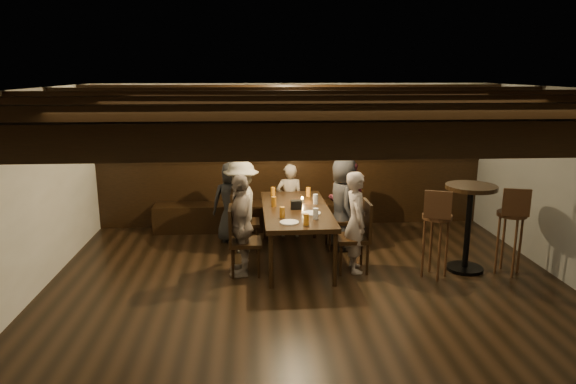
{
  "coord_description": "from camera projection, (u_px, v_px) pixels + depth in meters",
  "views": [
    {
      "loc": [
        -0.66,
        -5.07,
        2.6
      ],
      "look_at": [
        -0.22,
        1.3,
        1.09
      ],
      "focal_mm": 32.0,
      "sensor_mm": 36.0,
      "label": 1
    }
  ],
  "objects": [
    {
      "name": "room",
      "position": [
        279.0,
        178.0,
        7.45
      ],
      "size": [
        7.0,
        7.0,
        7.0
      ],
      "color": "black",
      "rests_on": "ground"
    },
    {
      "name": "dining_table",
      "position": [
        296.0,
        212.0,
        7.08
      ],
      "size": [
        0.93,
        2.02,
        0.75
      ],
      "rotation": [
        0.0,
        0.0,
        0.01
      ],
      "color": "black",
      "rests_on": "floor"
    },
    {
      "name": "chair_left_near",
      "position": [
        244.0,
        233.0,
        7.56
      ],
      "size": [
        0.41,
        0.41,
        0.89
      ],
      "rotation": [
        0.0,
        0.0,
        -1.56
      ],
      "color": "black",
      "rests_on": "floor"
    },
    {
      "name": "chair_left_far",
      "position": [
        244.0,
        253.0,
        6.68
      ],
      "size": [
        0.42,
        0.42,
        0.9
      ],
      "rotation": [
        0.0,
        0.0,
        -1.56
      ],
      "color": "black",
      "rests_on": "floor"
    },
    {
      "name": "chair_right_near",
      "position": [
        341.0,
        230.0,
        7.67
      ],
      "size": [
        0.42,
        0.42,
        0.91
      ],
      "rotation": [
        0.0,
        0.0,
        1.58
      ],
      "color": "black",
      "rests_on": "floor"
    },
    {
      "name": "chair_right_far",
      "position": [
        353.0,
        250.0,
        6.79
      ],
      "size": [
        0.44,
        0.44,
        0.94
      ],
      "rotation": [
        0.0,
        0.0,
        1.58
      ],
      "color": "black",
      "rests_on": "floor"
    },
    {
      "name": "person_bench_left",
      "position": [
        232.0,
        202.0,
        7.9
      ],
      "size": [
        0.62,
        0.41,
        1.26
      ],
      "primitive_type": "imported",
      "rotation": [
        0.0,
        0.0,
        3.15
      ],
      "color": "#232425",
      "rests_on": "floor"
    },
    {
      "name": "person_bench_centre",
      "position": [
        290.0,
        201.0,
        8.12
      ],
      "size": [
        0.43,
        0.29,
        1.18
      ],
      "primitive_type": "imported",
      "rotation": [
        0.0,
        0.0,
        3.15
      ],
      "color": "gray",
      "rests_on": "floor"
    },
    {
      "name": "person_bench_right",
      "position": [
        347.0,
        200.0,
        8.04
      ],
      "size": [
        0.61,
        0.48,
        1.24
      ],
      "primitive_type": "imported",
      "rotation": [
        0.0,
        0.0,
        3.15
      ],
      "color": "maroon",
      "rests_on": "floor"
    },
    {
      "name": "person_left_near",
      "position": [
        242.0,
        206.0,
        7.46
      ],
      "size": [
        0.51,
        0.88,
        1.36
      ],
      "primitive_type": "imported",
      "rotation": [
        0.0,
        0.0,
        -1.56
      ],
      "color": "gray",
      "rests_on": "floor"
    },
    {
      "name": "person_left_far",
      "position": [
        241.0,
        225.0,
        6.59
      ],
      "size": [
        0.33,
        0.78,
        1.33
      ],
      "primitive_type": "imported",
      "rotation": [
        0.0,
        0.0,
        -1.56
      ],
      "color": "gray",
      "rests_on": "floor"
    },
    {
      "name": "person_right_near",
      "position": [
        343.0,
        204.0,
        7.58
      ],
      "size": [
        0.44,
        0.67,
        1.37
      ],
      "primitive_type": "imported",
      "rotation": [
        0.0,
        0.0,
        1.58
      ],
      "color": "#252527",
      "rests_on": "floor"
    },
    {
      "name": "person_right_far",
      "position": [
        356.0,
        222.0,
        6.71
      ],
      "size": [
        0.33,
        0.49,
        1.34
      ],
      "primitive_type": "imported",
      "rotation": [
        0.0,
        0.0,
        1.58
      ],
      "color": "gray",
      "rests_on": "floor"
    },
    {
      "name": "pint_a",
      "position": [
        273.0,
        192.0,
        7.71
      ],
      "size": [
        0.07,
        0.07,
        0.14
      ],
      "primitive_type": "cylinder",
      "color": "#BF7219",
      "rests_on": "dining_table"
    },
    {
      "name": "pint_b",
      "position": [
        308.0,
        192.0,
        7.7
      ],
      "size": [
        0.07,
        0.07,
        0.14
      ],
      "primitive_type": "cylinder",
      "color": "#BF7219",
      "rests_on": "dining_table"
    },
    {
      "name": "pint_c",
      "position": [
        274.0,
        202.0,
        7.12
      ],
      "size": [
        0.07,
        0.07,
        0.14
      ],
      "primitive_type": "cylinder",
      "color": "#BF7219",
      "rests_on": "dining_table"
    },
    {
      "name": "pint_d",
      "position": [
        316.0,
        199.0,
        7.27
      ],
      "size": [
        0.07,
        0.07,
        0.14
      ],
      "primitive_type": "cylinder",
      "color": "silver",
      "rests_on": "dining_table"
    },
    {
      "name": "pint_e",
      "position": [
        282.0,
        212.0,
        6.6
      ],
      "size": [
        0.07,
        0.07,
        0.14
      ],
      "primitive_type": "cylinder",
      "color": "#BF7219",
      "rests_on": "dining_table"
    },
    {
      "name": "pint_f",
      "position": [
        316.0,
        214.0,
        6.53
      ],
      "size": [
        0.07,
        0.07,
        0.14
      ],
      "primitive_type": "cylinder",
      "color": "silver",
      "rests_on": "dining_table"
    },
    {
      "name": "pint_g",
      "position": [
        306.0,
        219.0,
        6.28
      ],
      "size": [
        0.07,
        0.07,
        0.14
      ],
      "primitive_type": "cylinder",
      "color": "#BF7219",
      "rests_on": "dining_table"
    },
    {
      "name": "plate_near",
      "position": [
        289.0,
        222.0,
        6.37
      ],
      "size": [
        0.24,
        0.24,
        0.01
      ],
      "primitive_type": "cylinder",
      "color": "white",
      "rests_on": "dining_table"
    },
    {
      "name": "plate_far",
      "position": [
        312.0,
        213.0,
        6.79
      ],
      "size": [
        0.24,
        0.24,
        0.01
      ],
      "primitive_type": "cylinder",
      "color": "white",
      "rests_on": "dining_table"
    },
    {
      "name": "condiment_caddy",
      "position": [
        296.0,
        205.0,
        7.0
      ],
      "size": [
        0.15,
        0.1,
        0.12
      ],
      "primitive_type": "cube",
      "color": "black",
      "rests_on": "dining_table"
    },
    {
      "name": "candle",
      "position": [
        302.0,
        201.0,
        7.36
      ],
      "size": [
        0.05,
        0.05,
        0.05
      ],
      "primitive_type": "cylinder",
      "color": "beige",
      "rests_on": "dining_table"
    },
    {
      "name": "high_top_table",
      "position": [
        469.0,
        215.0,
        6.7
      ],
      "size": [
        0.65,
        0.65,
        1.16
      ],
      "color": "black",
      "rests_on": "floor"
    },
    {
      "name": "bar_stool_left",
      "position": [
        435.0,
        245.0,
        6.54
      ],
      "size": [
        0.41,
        0.42,
        1.18
      ],
      "rotation": [
        0.0,
        0.0,
        -0.37
      ],
      "color": "#3A2112",
      "rests_on": "floor"
    },
    {
      "name": "bar_stool_right",
      "position": [
        509.0,
        242.0,
        6.65
      ],
      "size": [
        0.4,
        0.41,
        1.18
      ],
      "rotation": [
        0.0,
        0.0,
        -0.28
      ],
      "color": "#3A2112",
      "rests_on": "floor"
    }
  ]
}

